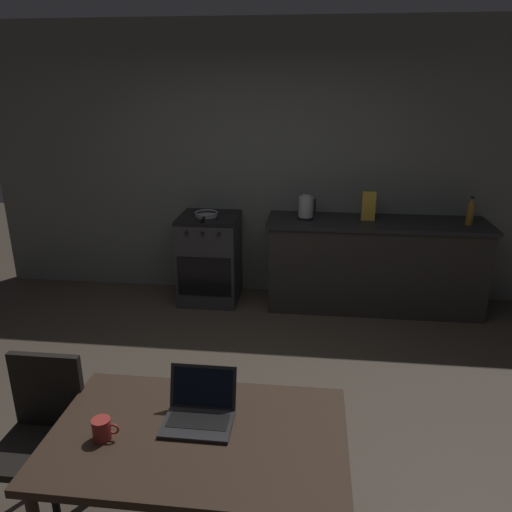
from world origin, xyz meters
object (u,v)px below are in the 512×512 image
stove_oven (210,258)px  frying_pan (206,214)px  cereal_box (369,206)px  dining_table (198,445)px  chair (42,430)px  coffee_mug (102,429)px  laptop (199,412)px  bottle (471,212)px  electric_kettle (306,208)px

stove_oven → frying_pan: 0.48m
stove_oven → cereal_box: (1.60, 0.02, 0.60)m
dining_table → cereal_box: (1.03, 3.05, 0.41)m
stove_oven → cereal_box: 1.71m
chair → frying_pan: bearing=69.6°
coffee_mug → cereal_box: size_ratio=0.43×
chair → laptop: bearing=-19.2°
cereal_box → laptop: bearing=-109.3°
laptop → bottle: size_ratio=1.16×
bottle → frying_pan: bearing=179.5°
dining_table → cereal_box: cereal_box is taller
chair → bottle: bearing=29.9°
laptop → frying_pan: (-0.58, 2.91, 0.19)m
coffee_mug → dining_table: bearing=11.6°
stove_oven → frying_pan: frying_pan is taller
laptop → cereal_box: size_ratio=1.13×
electric_kettle → cereal_box: bearing=1.9°
dining_table → chair: (-0.85, 0.15, -0.12)m
chair → frying_pan: 2.89m
laptop → bottle: bearing=50.5°
stove_oven → chair: bearing=-95.6°
stove_oven → coffee_mug: bearing=-87.0°
dining_table → frying_pan: frying_pan is taller
chair → coffee_mug: bearing=-43.0°
dining_table → laptop: laptop is taller
laptop → stove_oven: bearing=95.8°
bottle → cereal_box: bearing=175.8°
stove_oven → frying_pan: bearing=-124.8°
electric_kettle → bottle: bearing=-1.8°
laptop → frying_pan: 2.97m
chair → electric_kettle: electric_kettle is taller
chair → bottle: 4.03m
bottle → stove_oven: bearing=178.9°
dining_table → chair: 0.87m
dining_table → bottle: 3.59m
chair → cereal_box: size_ratio=3.20×
laptop → cereal_box: (1.04, 2.96, 0.30)m
laptop → chair: bearing=171.0°
chair → cereal_box: bearing=41.9°
dining_table → electric_kettle: (0.42, 3.03, 0.39)m
bottle → coffee_mug: size_ratio=2.25×
stove_oven → chair: (-0.28, -2.88, 0.07)m
coffee_mug → cereal_box: 3.46m
frying_pan → coffee_mug: (0.18, -3.08, -0.18)m
laptop → coffee_mug: size_ratio=2.61×
bottle → coffee_mug: bearing=-127.9°
stove_oven → dining_table: stove_oven is taller
cereal_box → stove_oven: bearing=-179.2°
dining_table → electric_kettle: electric_kettle is taller
stove_oven → laptop: (0.56, -2.93, 0.30)m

